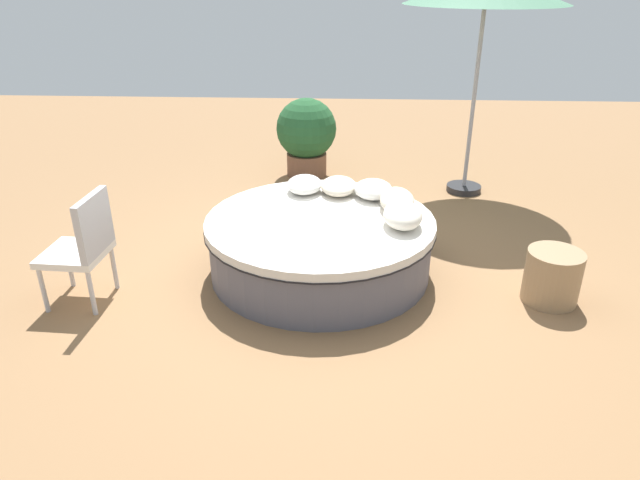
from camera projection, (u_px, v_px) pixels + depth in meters
name	position (u px, v px, depth m)	size (l,w,h in m)	color
ground_plane	(320.00, 271.00, 5.50)	(16.00, 16.00, 0.00)	olive
round_bed	(320.00, 245.00, 5.38)	(2.13, 2.13, 0.55)	#595966
throw_pillow_0	(403.00, 215.00, 5.07)	(0.49, 0.35, 0.21)	silver
throw_pillow_1	(397.00, 200.00, 5.41)	(0.55, 0.33, 0.19)	beige
throw_pillow_2	(373.00, 189.00, 5.71)	(0.43, 0.38, 0.18)	white
throw_pillow_3	(339.00, 186.00, 5.83)	(0.50, 0.36, 0.15)	beige
throw_pillow_4	(304.00, 184.00, 5.85)	(0.45, 0.36, 0.16)	white
patio_chair	(84.00, 243.00, 4.78)	(0.54, 0.53, 0.98)	#B7B7BC
planter	(306.00, 134.00, 7.80)	(0.82, 0.82, 1.07)	brown
side_table	(552.00, 277.00, 4.92)	(0.47, 0.47, 0.47)	#997A56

